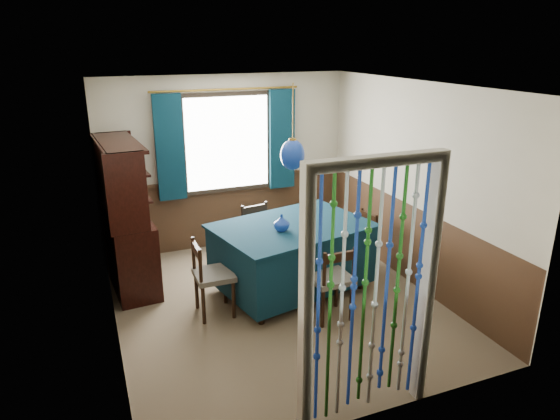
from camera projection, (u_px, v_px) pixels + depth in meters
name	position (u px, v px, depth m)	size (l,w,h in m)	color
floor	(277.00, 303.00, 5.87)	(4.00, 4.00, 0.00)	brown
ceiling	(277.00, 85.00, 5.06)	(4.00, 4.00, 0.00)	silver
wall_back	(227.00, 163.00, 7.23)	(3.60, 3.60, 0.00)	beige
wall_front	(375.00, 279.00, 3.71)	(3.60, 3.60, 0.00)	beige
wall_left	(105.00, 224.00, 4.84)	(4.00, 4.00, 0.00)	beige
wall_right	(414.00, 186.00, 6.10)	(4.00, 4.00, 0.00)	beige
wainscot_back	(229.00, 212.00, 7.45)	(3.60, 3.60, 0.00)	#402818
wainscot_front	(369.00, 363.00, 3.97)	(3.60, 3.60, 0.00)	#402818
wainscot_left	(115.00, 292.00, 5.08)	(4.00, 4.00, 0.00)	#402818
wainscot_right	(408.00, 242.00, 6.34)	(4.00, 4.00, 0.00)	#402818
window	(227.00, 143.00, 7.08)	(1.32, 0.12, 1.42)	black
doorway	(370.00, 300.00, 3.83)	(1.16, 0.12, 2.18)	silver
dining_table	(292.00, 253.00, 6.04)	(2.00, 1.58, 0.86)	#0A2735
chair_near	(332.00, 280.00, 5.42)	(0.44, 0.42, 0.88)	black
chair_far	(260.00, 236.00, 6.64)	(0.49, 0.48, 0.88)	black
chair_left	(211.00, 276.00, 5.51)	(0.42, 0.44, 0.88)	black
chair_right	(360.00, 239.00, 6.62)	(0.41, 0.43, 0.80)	black
sideboard	(127.00, 237.00, 6.18)	(0.59, 1.43, 1.82)	black
pendant_lamp	(292.00, 154.00, 5.64)	(0.28, 0.28, 0.97)	olive
vase_table	(282.00, 223.00, 5.71)	(0.17, 0.17, 0.18)	navy
bowl_shelf	(130.00, 194.00, 5.68)	(0.22, 0.22, 0.05)	beige
vase_sideboard	(126.00, 200.00, 6.36)	(0.17, 0.17, 0.18)	beige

